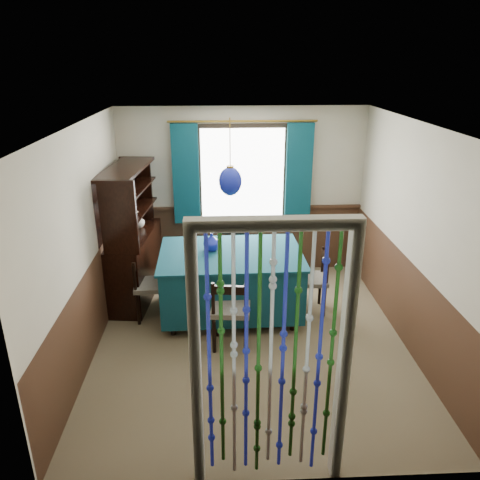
{
  "coord_description": "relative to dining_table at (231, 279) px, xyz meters",
  "views": [
    {
      "loc": [
        -0.35,
        -4.74,
        3.13
      ],
      "look_at": [
        -0.11,
        0.46,
        1.09
      ],
      "focal_mm": 35.0,
      "sensor_mm": 36.0,
      "label": 1
    }
  ],
  "objects": [
    {
      "name": "floor",
      "position": [
        0.21,
        -0.62,
        -0.49
      ],
      "size": [
        4.0,
        4.0,
        0.0
      ],
      "primitive_type": "plane",
      "color": "brown",
      "rests_on": "ground"
    },
    {
      "name": "ceiling",
      "position": [
        0.21,
        -0.62,
        2.01
      ],
      "size": [
        4.0,
        4.0,
        0.0
      ],
      "primitive_type": "plane",
      "rotation": [
        3.14,
        0.0,
        0.0
      ],
      "color": "silver",
      "rests_on": "ground"
    },
    {
      "name": "wall_back",
      "position": [
        0.21,
        1.38,
        0.76
      ],
      "size": [
        3.6,
        0.0,
        3.6
      ],
      "primitive_type": "plane",
      "rotation": [
        1.57,
        0.0,
        0.0
      ],
      "color": "#BEB49B",
      "rests_on": "ground"
    },
    {
      "name": "wall_front",
      "position": [
        0.21,
        -2.62,
        0.76
      ],
      "size": [
        3.6,
        0.0,
        3.6
      ],
      "primitive_type": "plane",
      "rotation": [
        -1.57,
        0.0,
        0.0
      ],
      "color": "#BEB49B",
      "rests_on": "ground"
    },
    {
      "name": "wall_left",
      "position": [
        -1.59,
        -0.62,
        0.76
      ],
      "size": [
        0.0,
        4.0,
        4.0
      ],
      "primitive_type": "plane",
      "rotation": [
        1.57,
        0.0,
        1.57
      ],
      "color": "#BEB49B",
      "rests_on": "ground"
    },
    {
      "name": "wall_right",
      "position": [
        2.01,
        -0.62,
        0.76
      ],
      "size": [
        0.0,
        4.0,
        4.0
      ],
      "primitive_type": "plane",
      "rotation": [
        1.57,
        0.0,
        -1.57
      ],
      "color": "#BEB49B",
      "rests_on": "ground"
    },
    {
      "name": "wainscot_back",
      "position": [
        0.21,
        1.36,
        0.01
      ],
      "size": [
        3.6,
        0.0,
        3.6
      ],
      "primitive_type": "plane",
      "rotation": [
        1.57,
        0.0,
        0.0
      ],
      "color": "#3D2517",
      "rests_on": "ground"
    },
    {
      "name": "wainscot_front",
      "position": [
        0.21,
        -2.61,
        0.01
      ],
      "size": [
        3.6,
        0.0,
        3.6
      ],
      "primitive_type": "plane",
      "rotation": [
        -1.57,
        0.0,
        0.0
      ],
      "color": "#3D2517",
      "rests_on": "ground"
    },
    {
      "name": "wainscot_left",
      "position": [
        -1.57,
        -0.62,
        0.01
      ],
      "size": [
        0.0,
        4.0,
        4.0
      ],
      "primitive_type": "plane",
      "rotation": [
        1.57,
        0.0,
        1.57
      ],
      "color": "#3D2517",
      "rests_on": "ground"
    },
    {
      "name": "wainscot_right",
      "position": [
        2.0,
        -0.62,
        0.01
      ],
      "size": [
        0.0,
        4.0,
        4.0
      ],
      "primitive_type": "plane",
      "rotation": [
        1.57,
        0.0,
        -1.57
      ],
      "color": "#3D2517",
      "rests_on": "ground"
    },
    {
      "name": "window",
      "position": [
        0.21,
        1.33,
        1.06
      ],
      "size": [
        1.32,
        0.12,
        1.42
      ],
      "primitive_type": "cube",
      "color": "black",
      "rests_on": "wall_back"
    },
    {
      "name": "doorway",
      "position": [
        0.21,
        -2.56,
        0.56
      ],
      "size": [
        1.16,
        0.12,
        2.18
      ],
      "primitive_type": null,
      "color": "silver",
      "rests_on": "ground"
    },
    {
      "name": "dining_table",
      "position": [
        0.0,
        0.0,
        0.0
      ],
      "size": [
        1.8,
        1.27,
        0.86
      ],
      "rotation": [
        0.0,
        0.0,
        0.02
      ],
      "color": "#0D3945",
      "rests_on": "floor"
    },
    {
      "name": "chair_near",
      "position": [
        -0.03,
        -0.74,
        -0.02
      ],
      "size": [
        0.47,
        0.46,
        0.88
      ],
      "rotation": [
        0.0,
        0.0,
        -0.1
      ],
      "color": "black",
      "rests_on": "floor"
    },
    {
      "name": "chair_far",
      "position": [
        0.0,
        0.81,
        -0.03
      ],
      "size": [
        0.52,
        0.51,
        0.87
      ],
      "rotation": [
        0.0,
        0.0,
        2.88
      ],
      "color": "black",
      "rests_on": "floor"
    },
    {
      "name": "chair_left",
      "position": [
        -1.04,
        -0.04,
        -0.04
      ],
      "size": [
        0.42,
        0.44,
        0.85
      ],
      "rotation": [
        0.0,
        0.0,
        -1.51
      ],
      "color": "black",
      "rests_on": "floor"
    },
    {
      "name": "chair_right",
      "position": [
        1.07,
        0.03,
        -0.05
      ],
      "size": [
        0.41,
        0.42,
        0.83
      ],
      "rotation": [
        0.0,
        0.0,
        1.54
      ],
      "color": "black",
      "rests_on": "floor"
    },
    {
      "name": "sideboard",
      "position": [
        -1.33,
        0.56,
        0.14
      ],
      "size": [
        0.61,
        1.44,
        1.83
      ],
      "rotation": [
        0.0,
        0.0,
        -0.09
      ],
      "color": "black",
      "rests_on": "floor"
    },
    {
      "name": "pendant_lamp",
      "position": [
        -0.0,
        0.0,
        1.28
      ],
      "size": [
        0.28,
        0.28,
        0.9
      ],
      "color": "olive",
      "rests_on": "ceiling"
    },
    {
      "name": "vase_table",
      "position": [
        -0.24,
        0.1,
        0.47
      ],
      "size": [
        0.22,
        0.22,
        0.2
      ],
      "primitive_type": "imported",
      "rotation": [
        0.0,
        0.0,
        0.15
      ],
      "color": "navy",
      "rests_on": "dining_table"
    },
    {
      "name": "bowl_shelf",
      "position": [
        -1.27,
        0.34,
        0.78
      ],
      "size": [
        0.26,
        0.26,
        0.05
      ],
      "primitive_type": "imported",
      "rotation": [
        0.0,
        0.0,
        -0.3
      ],
      "color": "beige",
      "rests_on": "sideboard"
    },
    {
      "name": "vase_sideboard",
      "position": [
        -1.27,
        0.84,
        0.53
      ],
      "size": [
        0.24,
        0.24,
        0.21
      ],
      "primitive_type": "imported",
      "rotation": [
        0.0,
        0.0,
        -0.26
      ],
      "color": "beige",
      "rests_on": "sideboard"
    }
  ]
}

